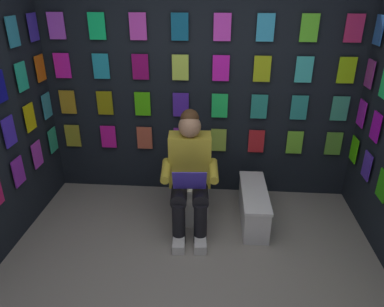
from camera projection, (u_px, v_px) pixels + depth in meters
The scene contains 4 objects.
display_wall_back at pixel (201, 100), 3.93m from camera, with size 3.42×0.14×2.15m.
toilet at pixel (190, 186), 3.74m from camera, with size 0.42×0.57×0.77m.
person_reading at pixel (190, 173), 3.42m from camera, with size 0.54×0.70×1.19m.
comic_longbox_near at pixel (253, 206), 3.68m from camera, with size 0.27×0.82×0.36m.
Camera 1 is at (-0.20, 1.90, 2.22)m, focal length 33.93 mm.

